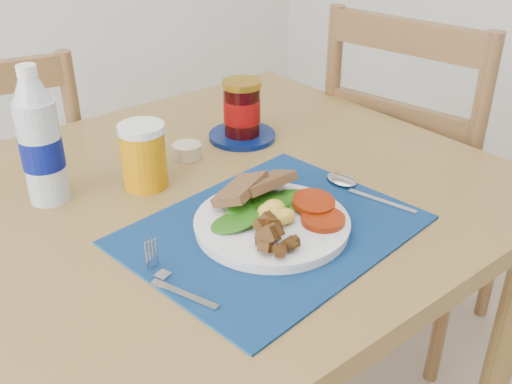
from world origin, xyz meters
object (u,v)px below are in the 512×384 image
Objects in this scene: chair_end at (414,155)px; breakfast_plate at (271,222)px; chair_far at (5,185)px; juice_glass at (144,158)px; water_bottle at (41,143)px; jam_on_saucer at (242,113)px.

chair_end is 0.75m from breakfast_plate.
juice_glass is (0.11, -0.54, 0.25)m from chair_far.
juice_glass is at bearing -22.08° from water_bottle.
chair_end is 0.79m from juice_glass.
jam_on_saucer is at bearing 11.43° from juice_glass.
breakfast_plate is at bearing -121.08° from jam_on_saucer.
chair_far is at bearing 45.86° from chair_end.
chair_end is (0.87, -0.58, 0.03)m from chair_far.
chair_end reaches higher than juice_glass.
chair_far is 0.93× the size of chair_end.
breakfast_plate is 0.37m from jam_on_saucer.
juice_glass is (-0.76, 0.04, 0.21)m from chair_end.
breakfast_plate is 0.28m from juice_glass.
chair_end is 0.55m from jam_on_saucer.
water_bottle is (-0.04, -0.48, 0.30)m from chair_far.
chair_end is 8.30× the size of jam_on_saucer.
water_bottle reaches higher than juice_glass.
chair_end reaches higher than chair_far.
juice_glass is (0.16, -0.06, -0.05)m from water_bottle.
chair_far is at bearing 127.63° from jam_on_saucer.
chair_far reaches higher than breakfast_plate.
water_bottle reaches higher than breakfast_plate.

